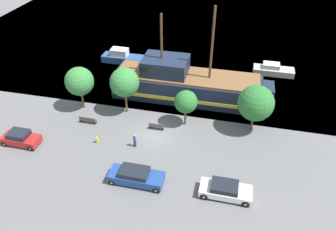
{
  "coord_description": "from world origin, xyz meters",
  "views": [
    {
      "loc": [
        7.59,
        -26.64,
        22.45
      ],
      "look_at": [
        0.96,
        2.0,
        1.2
      ],
      "focal_mm": 35.0,
      "sensor_mm": 36.0,
      "label": 1
    }
  ],
  "objects": [
    {
      "name": "pedestrian_walking_near",
      "position": [
        -1.51,
        -2.45,
        0.78
      ],
      "size": [
        0.32,
        0.32,
        1.56
      ],
      "color": "#232838",
      "rests_on": "ground_plane"
    },
    {
      "name": "parked_car_curb_mid",
      "position": [
        -13.16,
        -4.72,
        0.74
      ],
      "size": [
        3.87,
        1.8,
        1.51
      ],
      "color": "#B21E1E",
      "rests_on": "ground_plane"
    },
    {
      "name": "tree_row_midwest",
      "position": [
        2.83,
        2.47,
        2.99
      ],
      "size": [
        2.53,
        2.53,
        4.27
      ],
      "color": "brown",
      "rests_on": "ground_plane"
    },
    {
      "name": "parked_car_curb_front",
      "position": [
        8.1,
        -6.9,
        0.69
      ],
      "size": [
        4.48,
        1.92,
        1.36
      ],
      "color": "white",
      "rests_on": "ground_plane"
    },
    {
      "name": "moored_boat_dockside",
      "position": [
        -9.3,
        15.67,
        0.76
      ],
      "size": [
        6.2,
        2.05,
        2.05
      ],
      "color": "navy",
      "rests_on": "water_surface"
    },
    {
      "name": "ground_plane",
      "position": [
        0.0,
        0.0,
        0.0
      ],
      "size": [
        160.0,
        160.0,
        0.0
      ],
      "primitive_type": "plane",
      "color": "#5B5B5E"
    },
    {
      "name": "tree_row_mideast",
      "position": [
        -4.36,
        3.35,
        3.96
      ],
      "size": [
        3.34,
        3.34,
        5.65
      ],
      "color": "brown",
      "rests_on": "ground_plane"
    },
    {
      "name": "parked_car_curb_rear",
      "position": [
        0.09,
        -7.12,
        0.73
      ],
      "size": [
        4.98,
        1.93,
        1.46
      ],
      "color": "navy",
      "rests_on": "ground_plane"
    },
    {
      "name": "moored_boat_outer",
      "position": [
        12.76,
        16.89,
        0.59
      ],
      "size": [
        5.58,
        2.01,
        1.55
      ],
      "color": "#B7B2A8",
      "rests_on": "water_surface"
    },
    {
      "name": "fire_hydrant",
      "position": [
        -5.55,
        -2.78,
        0.41
      ],
      "size": [
        0.42,
        0.25,
        0.76
      ],
      "color": "yellow",
      "rests_on": "ground_plane"
    },
    {
      "name": "tree_row_east",
      "position": [
        -9.73,
        2.97,
        3.61
      ],
      "size": [
        3.33,
        3.33,
        5.29
      ],
      "color": "brown",
      "rests_on": "ground_plane"
    },
    {
      "name": "pirate_ship",
      "position": [
        1.71,
        8.21,
        1.89
      ],
      "size": [
        19.47,
        5.13,
        11.69
      ],
      "color": "#192338",
      "rests_on": "water_surface"
    },
    {
      "name": "water_surface",
      "position": [
        0.0,
        44.0,
        0.0
      ],
      "size": [
        80.0,
        80.0,
        0.0
      ],
      "primitive_type": "plane",
      "color": "#38667F",
      "rests_on": "ground"
    },
    {
      "name": "tree_row_west",
      "position": [
        10.12,
        3.18,
        3.46
      ],
      "size": [
        3.85,
        3.85,
        5.39
      ],
      "color": "brown",
      "rests_on": "ground_plane"
    },
    {
      "name": "bench_promenade_west",
      "position": [
        -7.91,
        0.15,
        0.45
      ],
      "size": [
        1.91,
        0.45,
        0.85
      ],
      "color": "#4C4742",
      "rests_on": "ground_plane"
    },
    {
      "name": "bench_promenade_east",
      "position": [
        -0.07,
        0.79,
        0.43
      ],
      "size": [
        1.61,
        0.45,
        0.85
      ],
      "color": "#4C4742",
      "rests_on": "ground_plane"
    }
  ]
}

